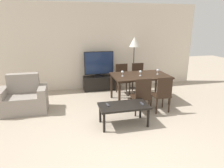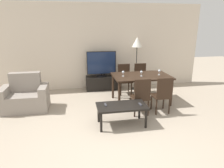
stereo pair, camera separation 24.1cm
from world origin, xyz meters
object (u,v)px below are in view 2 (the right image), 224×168
(tv, at_px, (102,64))
(remote_secondary, at_px, (106,105))
(dining_chair_far_left, at_px, (124,78))
(tv_stand, at_px, (102,83))
(dining_chair_far, at_px, (141,77))
(wine_glass_left, at_px, (159,71))
(armchair, at_px, (25,97))
(dining_chair_near, at_px, (141,95))
(remote_primary, at_px, (140,104))
(floor_lamp, at_px, (137,45))
(dining_table, at_px, (141,78))
(dining_chair_near_right, at_px, (162,94))
(wine_glass_right, at_px, (123,72))
(wine_glass_center, at_px, (141,72))
(coffee_table, at_px, (122,108))

(tv, height_order, remote_secondary, tv)
(dining_chair_far_left, bearing_deg, tv_stand, 142.52)
(dining_chair_far, relative_size, wine_glass_left, 6.13)
(armchair, distance_m, remote_secondary, 2.17)
(dining_chair_near, distance_m, dining_chair_far, 1.67)
(remote_primary, bearing_deg, floor_lamp, 75.11)
(dining_table, height_order, wine_glass_left, wine_glass_left)
(dining_chair_near_right, bearing_deg, wine_glass_right, 134.64)
(armchair, relative_size, remote_secondary, 7.29)
(wine_glass_center, relative_size, wine_glass_right, 1.00)
(dining_chair_near, height_order, dining_chair_near_right, same)
(dining_chair_far_left, bearing_deg, remote_secondary, -114.47)
(armchair, bearing_deg, wine_glass_center, -2.24)
(floor_lamp, bearing_deg, dining_chair_near, -103.72)
(coffee_table, xyz_separation_m, wine_glass_center, (0.77, 1.10, 0.46))
(dining_chair_far_left, relative_size, floor_lamp, 0.53)
(dining_chair_near, xyz_separation_m, wine_glass_left, (0.74, 0.74, 0.37))
(tv_stand, bearing_deg, dining_chair_near, -72.98)
(dining_chair_near, height_order, wine_glass_left, wine_glass_left)
(dining_chair_near_right, height_order, wine_glass_right, wine_glass_right)
(dining_table, distance_m, dining_chair_far, 0.86)
(armchair, relative_size, wine_glass_right, 7.49)
(tv_stand, distance_m, wine_glass_right, 1.50)
(remote_primary, xyz_separation_m, wine_glass_center, (0.39, 1.15, 0.40))
(tv_stand, bearing_deg, dining_chair_near_right, -60.81)
(dining_chair_far, xyz_separation_m, remote_secondary, (-1.40, -1.93, -0.03))
(wine_glass_right, bearing_deg, dining_chair_near_right, -45.36)
(remote_primary, distance_m, remote_secondary, 0.72)
(remote_secondary, bearing_deg, dining_chair_far, 53.97)
(tv, distance_m, dining_chair_near_right, 2.40)
(armchair, xyz_separation_m, tv, (2.07, 1.26, 0.52))
(dining_chair_near, bearing_deg, wine_glass_left, 45.08)
(dining_chair_near_right, relative_size, wine_glass_center, 6.13)
(remote_secondary, bearing_deg, tv_stand, 84.30)
(dining_chair_near, bearing_deg, armchair, 163.21)
(remote_secondary, bearing_deg, dining_chair_near_right, 13.53)
(dining_chair_far_left, height_order, remote_secondary, dining_chair_far_left)
(remote_primary, height_order, wine_glass_left, wine_glass_left)
(armchair, height_order, wine_glass_center, armchair)
(dining_table, bearing_deg, wine_glass_right, -177.83)
(tv, relative_size, dining_table, 0.62)
(tv_stand, relative_size, remote_secondary, 6.75)
(tv, height_order, remote_primary, tv)
(dining_chair_far, distance_m, remote_secondary, 2.38)
(dining_chair_near, bearing_deg, dining_table, 71.73)
(dining_table, relative_size, floor_lamp, 0.89)
(floor_lamp, distance_m, remote_secondary, 2.80)
(armchair, relative_size, dining_chair_far, 1.22)
(coffee_table, xyz_separation_m, remote_secondary, (-0.33, 0.06, 0.06))
(dining_chair_far_left, relative_size, remote_secondary, 5.97)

